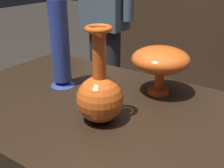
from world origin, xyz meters
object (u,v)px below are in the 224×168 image
at_px(vase_centerpiece, 100,94).
at_px(vase_tall_behind, 161,61).
at_px(vase_left_accent, 60,47).
at_px(visitor_near_left, 104,8).

bearing_deg(vase_centerpiece, vase_tall_behind, 77.60).
bearing_deg(vase_left_accent, vase_centerpiece, -25.22).
relative_size(vase_tall_behind, visitor_near_left, 0.12).
height_order(vase_centerpiece, visitor_near_left, visitor_near_left).
bearing_deg(vase_left_accent, vase_tall_behind, 22.71).
bearing_deg(vase_centerpiece, vase_left_accent, 154.78).
height_order(vase_tall_behind, vase_left_accent, vase_left_accent).
xyz_separation_m(vase_centerpiece, vase_tall_behind, (0.06, 0.25, 0.04)).
bearing_deg(vase_tall_behind, vase_left_accent, -157.29).
distance_m(vase_tall_behind, visitor_near_left, 1.17).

